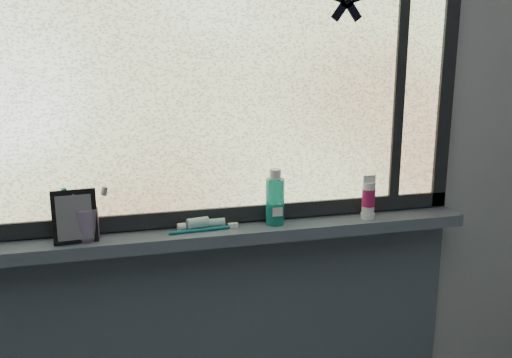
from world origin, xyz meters
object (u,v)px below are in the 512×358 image
at_px(mouthwash_bottle, 275,197).
at_px(cream_tube, 369,196).
at_px(vanity_mirror, 75,217).
at_px(toothbrush_cup, 86,224).

bearing_deg(mouthwash_bottle, cream_tube, -3.54).
bearing_deg(mouthwash_bottle, vanity_mirror, -178.33).
relative_size(vanity_mirror, toothbrush_cup, 1.64).
relative_size(mouthwash_bottle, cream_tube, 1.42).
distance_m(mouthwash_bottle, cream_tube, 0.32).
relative_size(toothbrush_cup, cream_tube, 0.92).
xyz_separation_m(vanity_mirror, cream_tube, (0.93, -0.00, -0.00)).
bearing_deg(mouthwash_bottle, toothbrush_cup, -179.89).
height_order(vanity_mirror, mouthwash_bottle, mouthwash_bottle).
bearing_deg(toothbrush_cup, cream_tube, -1.18).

